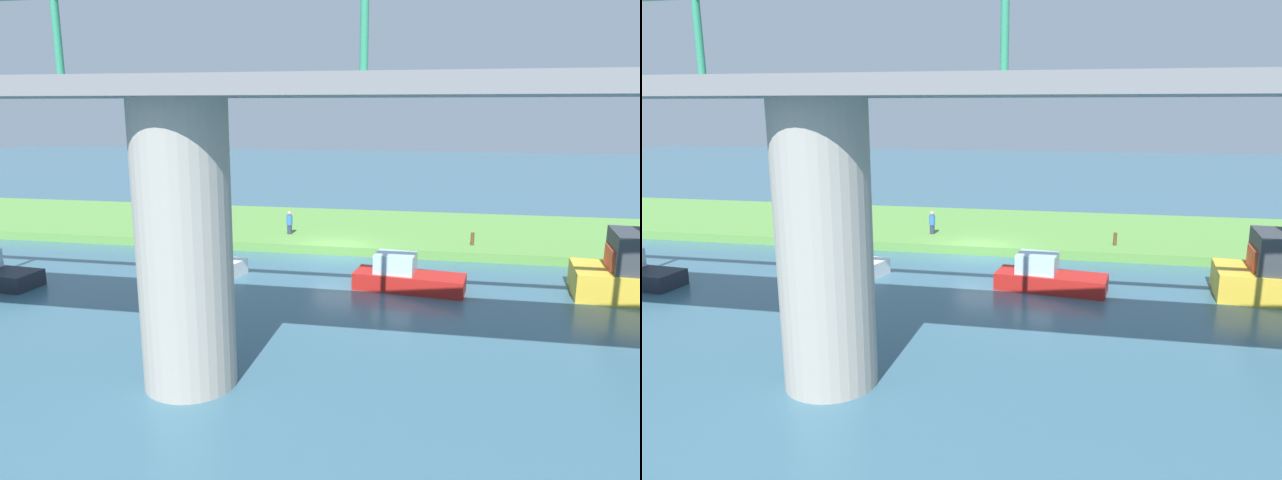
{
  "view_description": "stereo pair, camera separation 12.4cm",
  "coord_description": "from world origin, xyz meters",
  "views": [
    {
      "loc": [
        -5.12,
        30.51,
        7.93
      ],
      "look_at": [
        -0.09,
        5.0,
        2.0
      ],
      "focal_mm": 32.63,
      "sensor_mm": 36.0,
      "label": 1
    },
    {
      "loc": [
        -5.24,
        30.49,
        7.93
      ],
      "look_at": [
        -0.09,
        5.0,
        2.0
      ],
      "focal_mm": 32.63,
      "sensor_mm": 36.0,
      "label": 2
    }
  ],
  "objects": [
    {
      "name": "person_on_bank",
      "position": [
        3.31,
        -2.73,
        1.2
      ],
      "size": [
        0.51,
        0.51,
        1.39
      ],
      "color": "#2D334C",
      "rests_on": "grassy_bank"
    },
    {
      "name": "grassy_bank",
      "position": [
        0.0,
        -6.0,
        0.25
      ],
      "size": [
        80.0,
        12.0,
        0.5
      ],
      "primitive_type": "cube",
      "color": "#5B9342",
      "rests_on": "ground"
    },
    {
      "name": "bridge_pylon",
      "position": [
        1.66,
        15.74,
        4.1
      ],
      "size": [
        2.68,
        2.68,
        8.21
      ],
      "primitive_type": "cylinder",
      "color": "#9E998E",
      "rests_on": "ground"
    },
    {
      "name": "riverboat_paddlewheel",
      "position": [
        6.33,
        4.43,
        0.57
      ],
      "size": [
        5.07,
        2.85,
        1.6
      ],
      "color": "white",
      "rests_on": "ground"
    },
    {
      "name": "bridge_span",
      "position": [
        1.66,
        15.73,
        8.7
      ],
      "size": [
        66.23,
        4.3,
        3.25
      ],
      "color": "slate",
      "rests_on": "bridge_pylon"
    },
    {
      "name": "ground_plane",
      "position": [
        0.0,
        0.0,
        0.0
      ],
      "size": [
        160.0,
        160.0,
        0.0
      ],
      "primitive_type": "plane",
      "color": "#386075"
    },
    {
      "name": "mooring_post",
      "position": [
        -7.34,
        -1.84,
        0.85
      ],
      "size": [
        0.2,
        0.2,
        0.71
      ],
      "primitive_type": "cylinder",
      "color": "brown",
      "rests_on": "grassy_bank"
    },
    {
      "name": "motorboat_white",
      "position": [
        -4.06,
        5.4,
        0.58
      ],
      "size": [
        5.03,
        2.33,
        1.62
      ],
      "color": "red",
      "rests_on": "ground"
    }
  ]
}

